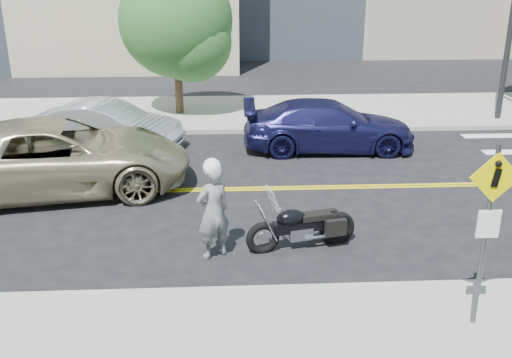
{
  "coord_description": "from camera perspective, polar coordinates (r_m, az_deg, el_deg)",
  "views": [
    {
      "loc": [
        0.28,
        -14.29,
        5.74
      ],
      "look_at": [
        0.9,
        -2.42,
        1.2
      ],
      "focal_mm": 42.0,
      "sensor_mm": 36.0,
      "label": 1
    }
  ],
  "objects": [
    {
      "name": "motorcycle",
      "position": [
        12.21,
        4.43,
        -3.59
      ],
      "size": [
        2.36,
        1.18,
        1.38
      ],
      "primitive_type": null,
      "rotation": [
        0.0,
        0.0,
        0.23
      ],
      "color": "black",
      "rests_on": "ground"
    },
    {
      "name": "tree_far_a",
      "position": [
        21.86,
        -7.65,
        14.73
      ],
      "size": [
        3.99,
        3.99,
        5.46
      ],
      "rotation": [
        0.0,
        0.0,
        -0.26
      ],
      "color": "#382619",
      "rests_on": "ground"
    },
    {
      "name": "suv",
      "position": [
        15.81,
        -18.42,
        2.04
      ],
      "size": [
        7.01,
        4.12,
        1.83
      ],
      "primitive_type": "imported",
      "rotation": [
        0.0,
        0.0,
        1.74
      ],
      "color": "tan",
      "rests_on": "ground"
    },
    {
      "name": "pedestrian_sign",
      "position": [
        9.66,
        21.27,
        -3.64
      ],
      "size": [
        0.78,
        0.08,
        3.0
      ],
      "color": "#4C4C51",
      "rests_on": "sidewalk_near"
    },
    {
      "name": "sidewalk_far",
      "position": [
        22.52,
        -3.64,
        6.3
      ],
      "size": [
        60.0,
        5.0,
        0.15
      ],
      "primitive_type": "cube",
      "color": "#9E9B91",
      "rests_on": "ground_plane"
    },
    {
      "name": "parked_car_silver",
      "position": [
        18.85,
        -13.95,
        4.89
      ],
      "size": [
        4.72,
        2.61,
        1.47
      ],
      "primitive_type": "imported",
      "rotation": [
        0.0,
        0.0,
        1.32
      ],
      "color": "silver",
      "rests_on": "ground"
    },
    {
      "name": "ground_plane",
      "position": [
        15.4,
        -3.83,
        -1.02
      ],
      "size": [
        120.0,
        120.0,
        0.0
      ],
      "primitive_type": "plane",
      "color": "black",
      "rests_on": "ground"
    },
    {
      "name": "parked_car_blue",
      "position": [
        18.45,
        6.93,
        5.08
      ],
      "size": [
        5.26,
        2.25,
        1.51
      ],
      "primitive_type": "imported",
      "rotation": [
        0.0,
        0.0,
        1.54
      ],
      "color": "#19194B",
      "rests_on": "ground"
    },
    {
      "name": "motorcyclist",
      "position": [
        11.7,
        -4.1,
        -2.85
      ],
      "size": [
        0.85,
        0.77,
        2.08
      ],
      "rotation": [
        0.0,
        0.0,
        3.7
      ],
      "color": "#ABACB0",
      "rests_on": "ground"
    }
  ]
}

